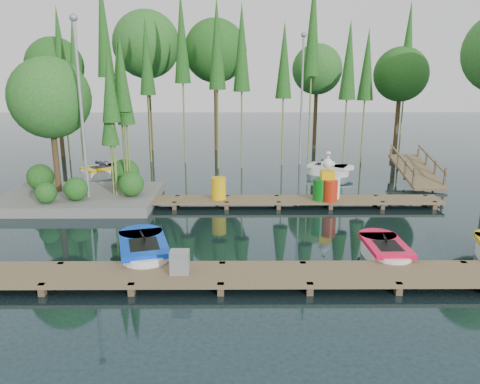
{
  "coord_description": "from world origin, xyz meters",
  "views": [
    {
      "loc": [
        0.4,
        -15.43,
        5.27
      ],
      "look_at": [
        0.5,
        0.5,
        1.1
      ],
      "focal_mm": 35.0,
      "sensor_mm": 36.0,
      "label": 1
    }
  ],
  "objects_px": {
    "boat_blue": "(144,251)",
    "boat_yellow_far": "(105,171)",
    "island": "(69,124)",
    "utility_cabinet": "(180,262)",
    "yellow_barrel": "(219,188)",
    "drum_cluster": "(328,186)",
    "boat_red": "(385,252)"
  },
  "relations": [
    {
      "from": "boat_red",
      "to": "boat_yellow_far",
      "type": "bearing_deg",
      "value": 134.73
    },
    {
      "from": "island",
      "to": "boat_yellow_far",
      "type": "height_order",
      "value": "island"
    },
    {
      "from": "island",
      "to": "boat_blue",
      "type": "relative_size",
      "value": 2.2
    },
    {
      "from": "utility_cabinet",
      "to": "yellow_barrel",
      "type": "relative_size",
      "value": 0.67
    },
    {
      "from": "boat_red",
      "to": "utility_cabinet",
      "type": "bearing_deg",
      "value": -165.49
    },
    {
      "from": "yellow_barrel",
      "to": "boat_blue",
      "type": "bearing_deg",
      "value": -109.29
    },
    {
      "from": "boat_yellow_far",
      "to": "drum_cluster",
      "type": "xyz_separation_m",
      "value": [
        10.28,
        -5.47,
        0.59
      ]
    },
    {
      "from": "boat_blue",
      "to": "drum_cluster",
      "type": "bearing_deg",
      "value": 25.11
    },
    {
      "from": "island",
      "to": "boat_red",
      "type": "relative_size",
      "value": 2.79
    },
    {
      "from": "boat_red",
      "to": "boat_blue",
      "type": "bearing_deg",
      "value": 179.7
    },
    {
      "from": "boat_red",
      "to": "island",
      "type": "bearing_deg",
      "value": 149.51
    },
    {
      "from": "boat_yellow_far",
      "to": "drum_cluster",
      "type": "bearing_deg",
      "value": -48.28
    },
    {
      "from": "island",
      "to": "boat_blue",
      "type": "height_order",
      "value": "island"
    },
    {
      "from": "boat_blue",
      "to": "drum_cluster",
      "type": "height_order",
      "value": "drum_cluster"
    },
    {
      "from": "boat_blue",
      "to": "utility_cabinet",
      "type": "height_order",
      "value": "utility_cabinet"
    },
    {
      "from": "island",
      "to": "drum_cluster",
      "type": "bearing_deg",
      "value": -5.25
    },
    {
      "from": "boat_blue",
      "to": "boat_yellow_far",
      "type": "height_order",
      "value": "boat_yellow_far"
    },
    {
      "from": "boat_red",
      "to": "utility_cabinet",
      "type": "relative_size",
      "value": 4.16
    },
    {
      "from": "island",
      "to": "boat_yellow_far",
      "type": "bearing_deg",
      "value": 90.31
    },
    {
      "from": "yellow_barrel",
      "to": "island",
      "type": "bearing_deg",
      "value": 172.45
    },
    {
      "from": "island",
      "to": "yellow_barrel",
      "type": "xyz_separation_m",
      "value": [
        5.97,
        -0.79,
        -2.45
      ]
    },
    {
      "from": "island",
      "to": "utility_cabinet",
      "type": "xyz_separation_m",
      "value": [
        5.25,
        -7.79,
        -2.59
      ]
    },
    {
      "from": "drum_cluster",
      "to": "boat_blue",
      "type": "bearing_deg",
      "value": -139.26
    },
    {
      "from": "yellow_barrel",
      "to": "drum_cluster",
      "type": "bearing_deg",
      "value": -2.02
    },
    {
      "from": "boat_yellow_far",
      "to": "utility_cabinet",
      "type": "relative_size",
      "value": 4.73
    },
    {
      "from": "island",
      "to": "boat_red",
      "type": "bearing_deg",
      "value": -29.76
    },
    {
      "from": "boat_red",
      "to": "utility_cabinet",
      "type": "xyz_separation_m",
      "value": [
        -5.67,
        -1.54,
        0.36
      ]
    },
    {
      "from": "utility_cabinet",
      "to": "drum_cluster",
      "type": "distance_m",
      "value": 8.49
    },
    {
      "from": "boat_red",
      "to": "drum_cluster",
      "type": "height_order",
      "value": "drum_cluster"
    },
    {
      "from": "island",
      "to": "utility_cabinet",
      "type": "distance_m",
      "value": 9.75
    },
    {
      "from": "drum_cluster",
      "to": "utility_cabinet",
      "type": "bearing_deg",
      "value": -126.15
    },
    {
      "from": "boat_blue",
      "to": "utility_cabinet",
      "type": "distance_m",
      "value": 1.95
    }
  ]
}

